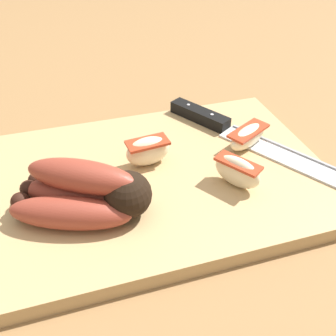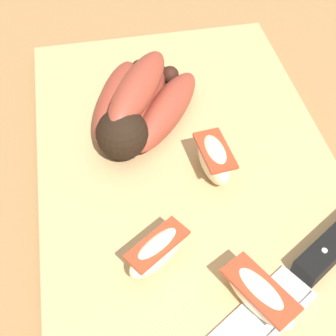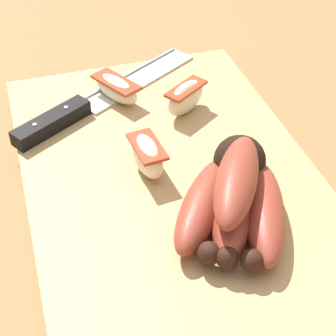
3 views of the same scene
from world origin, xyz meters
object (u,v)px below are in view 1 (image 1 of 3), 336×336
at_px(banana_bunch, 86,191).
at_px(apple_wedge_far, 148,150).
at_px(apple_wedge_middle, 237,171).
at_px(chefs_knife, 226,127).
at_px(apple_wedge_near, 248,136).

distance_m(banana_bunch, apple_wedge_far, 0.11).
distance_m(apple_wedge_middle, apple_wedge_far, 0.12).
relative_size(chefs_knife, apple_wedge_middle, 4.13).
distance_m(chefs_knife, apple_wedge_middle, 0.12).
height_order(chefs_knife, apple_wedge_far, apple_wedge_far).
relative_size(apple_wedge_middle, apple_wedge_far, 1.02).
height_order(apple_wedge_middle, apple_wedge_far, same).
bearing_deg(apple_wedge_near, banana_bunch, 15.16).
xyz_separation_m(chefs_knife, apple_wedge_far, (0.13, 0.04, 0.01)).
distance_m(banana_bunch, apple_wedge_near, 0.23).
bearing_deg(banana_bunch, apple_wedge_near, -164.84).
height_order(banana_bunch, apple_wedge_middle, banana_bunch).
bearing_deg(apple_wedge_near, apple_wedge_far, 0.06).
relative_size(banana_bunch, apple_wedge_far, 2.62).
bearing_deg(chefs_knife, apple_wedge_middle, 71.90).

